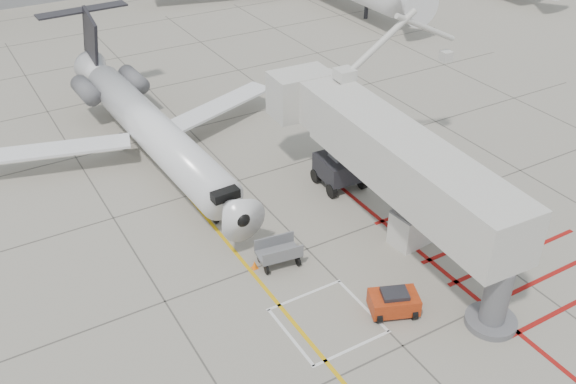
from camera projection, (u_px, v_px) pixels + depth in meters
ground_plane at (350, 293)px, 31.13m from camera, size 260.00×260.00×0.00m
regional_jet at (164, 123)px, 38.61m from camera, size 22.59×27.96×7.10m
jet_bridge at (408, 177)px, 32.37m from camera, size 10.74×20.89×8.16m
pushback_tug at (394, 301)px, 29.69m from camera, size 2.60×2.14×1.30m
baggage_cart at (279, 253)px, 32.67m from camera, size 2.35×1.67×1.38m
ground_power_unit at (415, 225)px, 34.13m from camera, size 2.72×1.76×2.04m
cone_nose at (255, 265)px, 32.59m from camera, size 0.32×0.32×0.45m
cone_side at (270, 250)px, 33.55m from camera, size 0.38×0.38×0.52m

